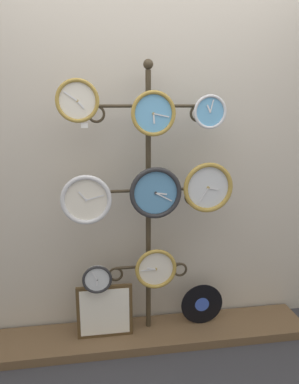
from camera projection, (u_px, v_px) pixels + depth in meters
The scene contains 15 objects.
ground_plane at pixel (159, 374), 2.25m from camera, with size 12.00×12.00×0.00m, color #333338.
shop_wall at pixel (145, 132), 2.47m from camera, with size 4.40×0.04×2.80m.
low_shelf at pixel (150, 334), 2.58m from camera, with size 2.20×0.36×0.06m.
display_stand at pixel (148, 255), 2.51m from camera, with size 0.74×0.39×1.84m.
clock_top_left at pixel (77, 101), 2.10m from camera, with size 0.25×0.04×0.25m.
clock_top_center at pixel (153, 113), 2.18m from camera, with size 0.27×0.04×0.27m.
clock_top_right at pixel (210, 112), 2.27m from camera, with size 0.21×0.04×0.21m.
clock_middle_left at pixel (86, 200), 2.24m from camera, with size 0.31×0.04×0.31m.
clock_middle_center at pixel (156, 193), 2.32m from camera, with size 0.33×0.04×0.33m.
clock_middle_right at pixel (208, 188), 2.35m from camera, with size 0.32×0.04×0.32m.
clock_bottom_left at pixel (97, 279), 2.37m from camera, with size 0.19×0.04×0.19m.
clock_bottom_center at pixel (156, 269), 2.43m from camera, with size 0.27×0.04×0.27m.
vinyl_record at pixel (202, 304), 2.62m from camera, with size 0.30×0.01×0.30m.
picture_frame at pixel (105, 311), 2.47m from camera, with size 0.37×0.02×0.37m.
price_tag_upper at pixel (84, 125), 2.14m from camera, with size 0.04×0.00×0.03m.
Camera 1 is at (-0.36, -1.90, 1.59)m, focal length 35.00 mm.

